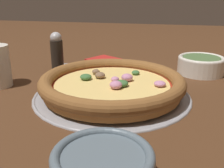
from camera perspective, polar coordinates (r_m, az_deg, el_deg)
ground_plane at (r=0.63m, az=0.00°, el=-2.47°), size 3.00×3.00×0.00m
pizza_tray at (r=0.63m, az=0.00°, el=-2.16°), size 0.37×0.37×0.01m
pizza at (r=0.62m, az=0.01°, el=0.10°), size 0.34×0.34×0.04m
bowl_near at (r=0.34m, az=-2.01°, el=-17.85°), size 0.13×0.13×0.05m
bowl_far at (r=0.83m, az=18.77°, el=4.11°), size 0.14×0.14×0.05m
napkin at (r=0.94m, az=-0.72°, el=5.22°), size 0.18×0.16×0.01m
fork at (r=0.91m, az=-5.91°, el=4.55°), size 0.19×0.10×0.00m
pepper_shaker at (r=0.83m, az=-11.92°, el=6.91°), size 0.04×0.04×0.12m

